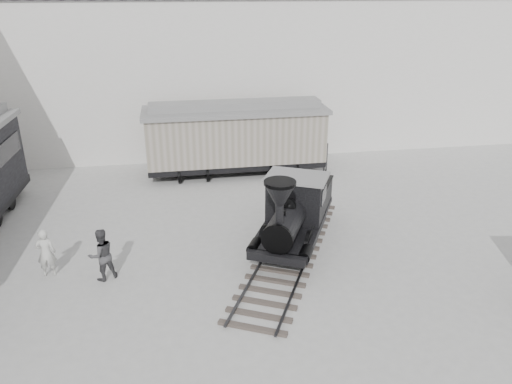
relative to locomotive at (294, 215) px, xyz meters
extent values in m
plane|color=#9E9E9B|center=(-1.29, -3.89, -1.18)|extent=(90.00, 90.00, 0.00)
cube|color=silver|center=(-1.29, 11.11, 4.32)|extent=(34.00, 2.40, 11.00)
cube|color=#3B332E|center=(-0.32, -0.64, -1.10)|extent=(5.76, 9.00, 0.16)
cube|color=#2D2D30|center=(-0.95, -0.33, -1.05)|extent=(4.07, 8.17, 0.06)
cube|color=#2D2D30|center=(0.32, -0.96, -1.05)|extent=(4.07, 8.17, 0.06)
cylinder|color=black|center=(-1.22, -0.75, -0.48)|extent=(0.58, 1.02, 1.08)
cylinder|color=black|center=(0.16, -1.42, -0.48)|extent=(0.58, 1.02, 1.08)
cylinder|color=black|center=(-0.66, 0.40, -0.48)|extent=(0.58, 1.02, 1.08)
cylinder|color=black|center=(0.72, -0.28, -0.48)|extent=(0.58, 1.02, 1.08)
cube|color=black|center=(-0.25, -0.51, -0.36)|extent=(3.33, 4.05, 0.28)
cylinder|color=black|center=(-0.56, -1.13, 0.27)|extent=(1.88, 2.47, 0.98)
cylinder|color=black|center=(-0.95, -1.93, 1.03)|extent=(0.34, 0.34, 0.59)
cone|color=black|center=(-0.95, -1.93, 1.67)|extent=(1.27, 1.27, 0.69)
sphere|color=black|center=(-0.38, -0.78, 0.74)|extent=(0.51, 0.51, 0.51)
cube|color=black|center=(0.14, 0.28, 0.54)|extent=(2.31, 2.04, 1.53)
cube|color=gray|center=(0.14, 0.28, 1.34)|extent=(2.57, 2.30, 0.08)
cube|color=black|center=(0.92, 1.87, -0.01)|extent=(2.46, 2.55, 0.89)
cylinder|color=black|center=(-3.23, 7.74, -0.80)|extent=(1.89, 0.77, 0.76)
cylinder|color=black|center=(1.11, 7.77, -0.80)|extent=(1.89, 0.77, 0.76)
cube|color=black|center=(-1.06, 7.75, -0.61)|extent=(8.52, 2.41, 0.28)
cube|color=gray|center=(-1.06, 7.75, 0.71)|extent=(8.52, 2.51, 2.36)
cube|color=gray|center=(-1.06, 7.75, 1.99)|extent=(8.81, 2.79, 0.19)
cube|color=gray|center=(-1.06, 7.75, 2.25)|extent=(8.14, 1.18, 0.34)
imported|color=beige|center=(-8.25, -0.66, -0.36)|extent=(0.62, 0.43, 1.64)
imported|color=#3E3E40|center=(-6.47, -1.17, -0.31)|extent=(1.05, 0.97, 1.74)
camera|label=1|loc=(-3.94, -15.45, 7.56)|focal=35.00mm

